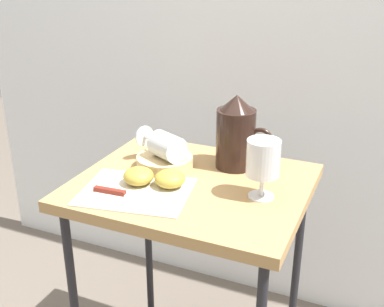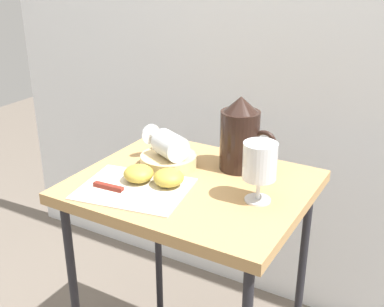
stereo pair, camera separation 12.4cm
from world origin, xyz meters
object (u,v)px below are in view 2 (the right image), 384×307
at_px(wine_glass_tipped_near, 169,145).
at_px(knife, 121,190).
at_px(apple_half_left, 139,174).
at_px(pitcher, 240,140).
at_px(wine_glass_upright, 260,164).
at_px(table, 192,206).
at_px(apple_half_right, 169,178).
at_px(basket_tray, 169,161).

bearing_deg(wine_glass_tipped_near, knife, -97.60).
bearing_deg(knife, wine_glass_tipped_near, 82.40).
distance_m(wine_glass_tipped_near, apple_half_left, 0.12).
bearing_deg(apple_half_left, wine_glass_tipped_near, 78.32).
bearing_deg(wine_glass_tipped_near, apple_half_left, -101.68).
height_order(pitcher, wine_glass_upright, pitcher).
xyz_separation_m(wine_glass_upright, wine_glass_tipped_near, (-0.28, 0.05, -0.03)).
height_order(table, pitcher, pitcher).
distance_m(apple_half_left, apple_half_right, 0.08).
bearing_deg(apple_half_right, knife, -132.10).
height_order(apple_half_left, apple_half_right, same).
xyz_separation_m(wine_glass_tipped_near, knife, (-0.02, -0.19, -0.06)).
bearing_deg(basket_tray, wine_glass_tipped_near, -44.78).
relative_size(table, basket_tray, 4.71).
height_order(table, wine_glass_tipped_near, wine_glass_tipped_near).
height_order(table, knife, knife).
xyz_separation_m(wine_glass_upright, knife, (-0.31, -0.13, -0.09)).
relative_size(pitcher, wine_glass_upright, 1.38).
relative_size(table, wine_glass_upright, 4.92).
bearing_deg(knife, pitcher, 56.11).
bearing_deg(basket_tray, knife, -94.37).
bearing_deg(table, knife, -129.16).
distance_m(pitcher, apple_half_left, 0.29).
relative_size(basket_tray, apple_half_right, 1.99).
distance_m(table, wine_glass_upright, 0.25).
xyz_separation_m(apple_half_right, knife, (-0.08, -0.09, -0.02)).
xyz_separation_m(pitcher, apple_half_right, (-0.11, -0.19, -0.06)).
height_order(basket_tray, apple_half_left, apple_half_left).
distance_m(table, basket_tray, 0.15).
xyz_separation_m(table, wine_glass_upright, (0.19, -0.01, 0.17)).
distance_m(basket_tray, pitcher, 0.21).
xyz_separation_m(basket_tray, wine_glass_upright, (0.29, -0.06, 0.08)).
bearing_deg(table, pitcher, 62.53).
height_order(apple_half_left, knife, apple_half_left).
relative_size(basket_tray, knife, 0.68).
distance_m(basket_tray, wine_glass_upright, 0.31).
relative_size(basket_tray, apple_half_left, 1.99).
bearing_deg(apple_half_left, apple_half_right, 12.70).
height_order(apple_half_right, knife, apple_half_right).
height_order(wine_glass_upright, knife, wine_glass_upright).
bearing_deg(basket_tray, pitcher, 26.49).
xyz_separation_m(table, knife, (-0.12, -0.15, 0.08)).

